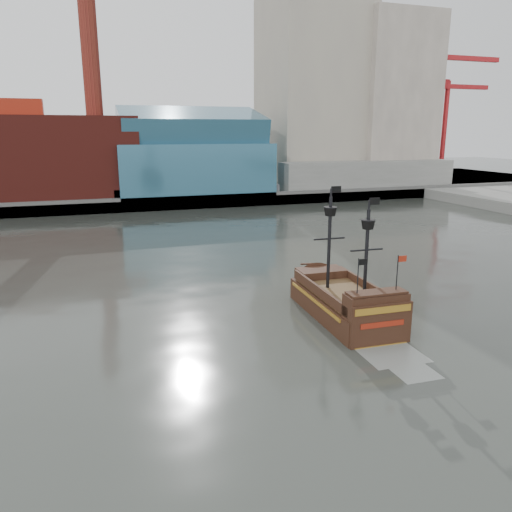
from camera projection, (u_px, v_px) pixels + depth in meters
name	position (u px, v px, depth m)	size (l,w,h in m)	color
ground	(261.00, 345.00, 34.67)	(400.00, 400.00, 0.00)	#2A2E28
promenade_far	(133.00, 189.00, 118.89)	(220.00, 60.00, 2.00)	slate
seawall	(149.00, 204.00, 91.73)	(220.00, 1.00, 2.60)	#4C4C49
skyline	(155.00, 82.00, 107.92)	(149.00, 45.00, 62.00)	brown
crane_a	(442.00, 112.00, 129.82)	(22.50, 4.00, 32.25)	slate
crane_b	(445.00, 126.00, 142.86)	(19.10, 4.00, 26.25)	slate
pirate_ship	(345.00, 306.00, 39.41)	(5.15, 14.89, 11.03)	black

